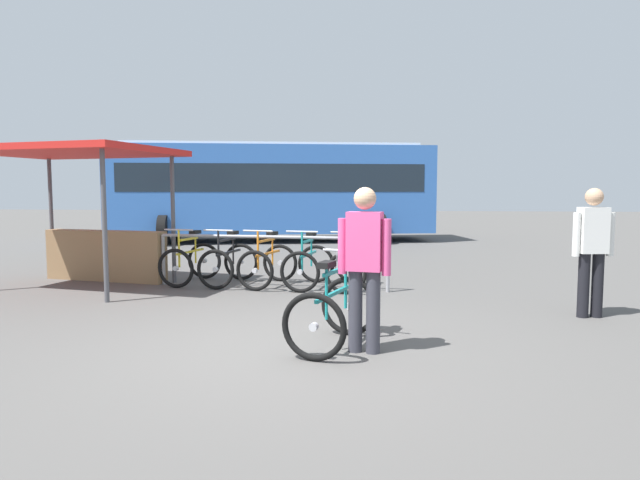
% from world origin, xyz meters
% --- Properties ---
extents(ground_plane, '(80.00, 80.00, 0.00)m').
position_xyz_m(ground_plane, '(0.00, 0.00, 0.00)').
color(ground_plane, '#514F4C').
extents(bike_rack_rail, '(3.89, 0.41, 0.88)m').
position_xyz_m(bike_rack_rail, '(-0.79, 3.48, 0.68)').
color(bike_rack_rail, '#99999E').
rests_on(bike_rack_rail, ground).
extents(racked_bike_yellow, '(0.83, 1.19, 0.97)m').
position_xyz_m(racked_bike_yellow, '(-2.27, 3.80, 0.37)').
color(racked_bike_yellow, black).
rests_on(racked_bike_yellow, ground).
extents(racked_bike_black, '(0.83, 1.19, 0.97)m').
position_xyz_m(racked_bike_black, '(-1.57, 3.74, 0.37)').
color(racked_bike_black, black).
rests_on(racked_bike_black, ground).
extents(racked_bike_orange, '(0.89, 1.21, 0.97)m').
position_xyz_m(racked_bike_orange, '(-0.88, 3.67, 0.37)').
color(racked_bike_orange, black).
rests_on(racked_bike_orange, ground).
extents(racked_bike_teal, '(0.81, 1.17, 0.97)m').
position_xyz_m(racked_bike_teal, '(-0.18, 3.61, 0.37)').
color(racked_bike_teal, black).
rests_on(racked_bike_teal, ground).
extents(racked_bike_blue, '(0.74, 1.13, 0.97)m').
position_xyz_m(racked_bike_blue, '(0.52, 3.54, 0.37)').
color(racked_bike_blue, black).
rests_on(racked_bike_blue, ground).
extents(featured_bicycle, '(0.93, 1.25, 1.09)m').
position_xyz_m(featured_bicycle, '(0.56, 0.22, 0.49)').
color(featured_bicycle, black).
rests_on(featured_bicycle, ground).
extents(person_with_featured_bike, '(0.52, 0.26, 1.64)m').
position_xyz_m(person_with_featured_bike, '(0.85, -0.05, 0.91)').
color(person_with_featured_bike, '#383842').
rests_on(person_with_featured_bike, ground).
extents(pedestrian_with_backpack, '(0.52, 0.37, 1.64)m').
position_xyz_m(pedestrian_with_backpack, '(3.66, 1.82, 0.94)').
color(pedestrian_with_backpack, black).
rests_on(pedestrian_with_backpack, ground).
extents(bus_distant, '(10.30, 4.71, 3.08)m').
position_xyz_m(bus_distant, '(-2.41, 12.10, 1.74)').
color(bus_distant, '#3366B7').
rests_on(bus_distant, ground).
extents(market_stall, '(3.48, 2.84, 2.30)m').
position_xyz_m(market_stall, '(-3.96, 3.53, 1.39)').
color(market_stall, '#4C4C51').
rests_on(market_stall, ground).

